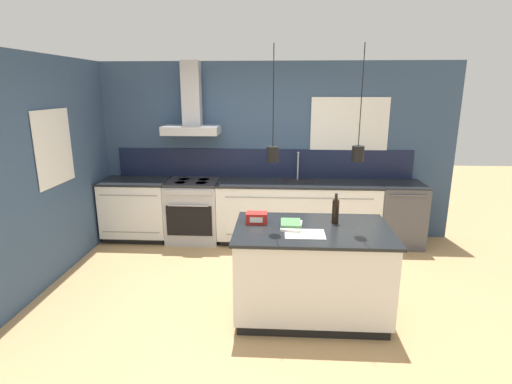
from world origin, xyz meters
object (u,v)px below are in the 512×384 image
object	(u,v)px
oven_range	(194,211)
bottle_on_island	(335,211)
dishwasher	(399,214)
book_stack	(291,225)
red_supply_box	(257,218)

from	to	relation	value
oven_range	bottle_on_island	world-z (taller)	bottle_on_island
dishwasher	bottle_on_island	world-z (taller)	bottle_on_island
book_stack	red_supply_box	size ratio (longest dim) A/B	1.52
dishwasher	red_supply_box	size ratio (longest dim) A/B	4.32
oven_range	bottle_on_island	size ratio (longest dim) A/B	2.96
oven_range	red_supply_box	size ratio (longest dim) A/B	4.32
oven_range	book_stack	xyz separation A→B (m)	(1.39, -1.93, 0.48)
oven_range	dishwasher	xyz separation A→B (m)	(3.01, 0.00, -0.00)
dishwasher	book_stack	xyz separation A→B (m)	(-1.62, -1.94, 0.48)
book_stack	dishwasher	bearing A→B (deg)	50.04
dishwasher	red_supply_box	bearing A→B (deg)	-137.30
bottle_on_island	book_stack	size ratio (longest dim) A/B	0.96
oven_range	red_supply_box	world-z (taller)	red_supply_box
oven_range	dishwasher	distance (m)	3.01
oven_range	red_supply_box	distance (m)	2.15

